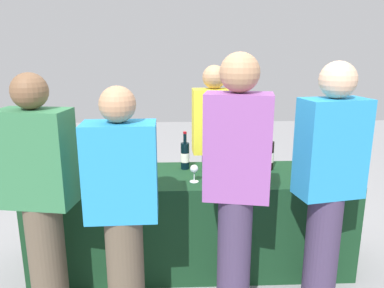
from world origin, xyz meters
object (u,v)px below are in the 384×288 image
(wine_glass_5, at_px, (264,167))
(server_pouring, at_px, (213,144))
(wine_glass_0, at_px, (116,172))
(wine_glass_4, at_px, (247,168))
(wine_bottle_4, at_px, (212,156))
(wine_glass_1, at_px, (194,170))
(wine_bottle_1, at_px, (101,157))
(wine_bottle_5, at_px, (237,157))
(wine_glass_3, at_px, (236,167))
(wine_bottle_7, at_px, (308,154))
(guest_1, at_px, (123,207))
(wine_bottle_2, at_px, (120,156))
(wine_bottle_6, at_px, (269,155))
(guest_2, at_px, (236,183))
(wine_bottle_0, at_px, (69,159))
(wine_glass_2, at_px, (220,165))
(wine_bottle_3, at_px, (185,155))
(guest_3, at_px, (328,183))
(guest_0, at_px, (41,194))

(wine_glass_5, xyz_separation_m, server_pouring, (-0.31, 0.75, -0.02))
(wine_glass_0, height_order, wine_glass_4, wine_glass_4)
(wine_bottle_4, relative_size, wine_glass_4, 2.29)
(wine_bottle_4, xyz_separation_m, server_pouring, (0.05, 0.47, -0.03))
(server_pouring, bearing_deg, wine_glass_1, 71.52)
(wine_bottle_1, distance_m, wine_bottle_5, 1.10)
(wine_glass_1, distance_m, wine_glass_3, 0.31)
(wine_glass_1, bearing_deg, wine_bottle_1, 156.95)
(wine_bottle_7, bearing_deg, wine_glass_1, -162.68)
(guest_1, bearing_deg, wine_glass_0, 100.38)
(wine_bottle_2, xyz_separation_m, wine_glass_1, (0.59, -0.31, -0.02))
(wine_bottle_2, relative_size, wine_glass_3, 2.09)
(wine_bottle_6, distance_m, guest_2, 0.86)
(wine_bottle_0, height_order, guest_1, guest_1)
(wine_glass_2, bearing_deg, wine_bottle_1, 166.29)
(wine_bottle_3, relative_size, wine_glass_0, 2.52)
(guest_2, bearing_deg, wine_bottle_7, 58.77)
(wine_glass_1, height_order, wine_glass_3, wine_glass_3)
(wine_glass_5, bearing_deg, guest_3, -53.93)
(wine_bottle_0, bearing_deg, wine_bottle_6, 1.66)
(wine_bottle_1, xyz_separation_m, wine_bottle_7, (1.69, -0.02, 0.01))
(wine_glass_0, height_order, guest_1, guest_1)
(wine_glass_1, xyz_separation_m, wine_glass_2, (0.20, 0.09, 0.01))
(guest_1, bearing_deg, guest_0, 163.54)
(guest_2, bearing_deg, wine_bottle_6, 73.98)
(wine_bottle_3, relative_size, guest_0, 0.19)
(wine_glass_4, bearing_deg, wine_bottle_5, 99.52)
(wine_bottle_0, relative_size, wine_glass_0, 2.72)
(wine_glass_0, bearing_deg, wine_bottle_1, 118.15)
(wine_bottle_1, xyz_separation_m, wine_glass_5, (1.26, -0.31, -0.00))
(guest_1, bearing_deg, wine_glass_2, 42.74)
(wine_bottle_1, bearing_deg, wine_bottle_7, -0.60)
(wine_bottle_1, bearing_deg, wine_bottle_3, -0.09)
(wine_bottle_0, height_order, guest_3, guest_3)
(wine_bottle_0, xyz_separation_m, wine_glass_2, (1.17, -0.14, -0.02))
(wine_glass_2, bearing_deg, wine_glass_4, -21.89)
(guest_2, bearing_deg, wine_glass_4, 83.43)
(wine_bottle_4, distance_m, server_pouring, 0.48)
(wine_bottle_7, bearing_deg, guest_1, -148.67)
(wine_bottle_5, xyz_separation_m, wine_glass_0, (-0.92, -0.25, -0.03))
(wine_bottle_7, relative_size, guest_1, 0.21)
(wine_bottle_0, relative_size, wine_bottle_3, 1.08)
(guest_1, bearing_deg, wine_bottle_6, 35.78)
(wine_glass_1, bearing_deg, wine_glass_2, 22.73)
(server_pouring, bearing_deg, guest_1, 60.49)
(wine_bottle_5, height_order, wine_glass_1, wine_bottle_5)
(wine_glass_3, distance_m, wine_glass_5, 0.21)
(wine_bottle_7, distance_m, wine_glass_4, 0.63)
(wine_bottle_4, relative_size, wine_bottle_5, 0.97)
(guest_3, bearing_deg, wine_bottle_0, 149.21)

